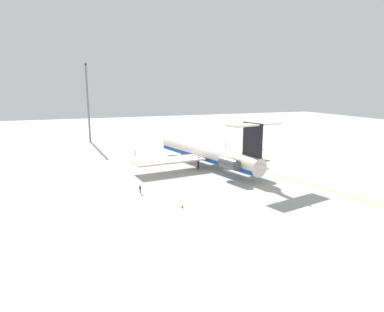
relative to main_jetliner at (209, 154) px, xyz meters
name	(u,v)px	position (x,y,z in m)	size (l,w,h in m)	color
ground	(231,160)	(5.32, -9.35, -3.59)	(300.12, 300.12, 0.00)	#ADADA8
main_jetliner	(209,154)	(0.00, 0.00, 0.00)	(44.76, 39.92, 13.15)	silver
ground_crew_near_nose	(140,188)	(-15.26, 21.61, -2.53)	(0.29, 0.35, 1.66)	black
ground_crew_near_tail	(135,152)	(22.67, 14.97, -2.50)	(0.33, 0.33, 1.72)	black
ground_crew_portside	(226,145)	(24.23, -17.08, -2.51)	(0.35, 0.30, 1.69)	black
ground_crew_starboard	(199,145)	(27.58, -8.44, -2.50)	(0.40, 0.28, 1.72)	black
safety_cone_nose	(182,206)	(-25.87, 16.45, -3.31)	(0.40, 0.40, 0.55)	#EA590F
taxiway_centreline	(235,164)	(1.24, -8.55, -3.58)	(94.43, 0.36, 0.01)	gold
light_mast	(88,100)	(54.16, 25.93, 12.27)	(4.00, 0.70, 29.24)	slate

